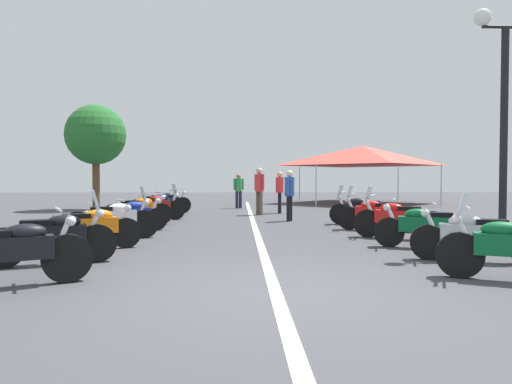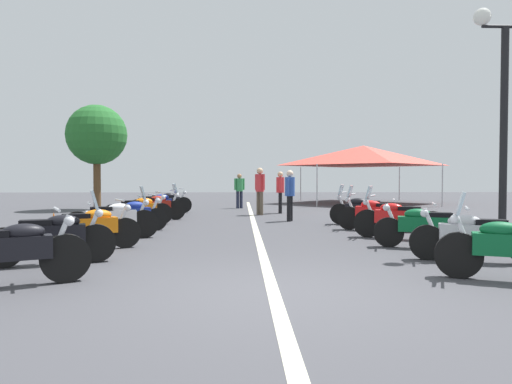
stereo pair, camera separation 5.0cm
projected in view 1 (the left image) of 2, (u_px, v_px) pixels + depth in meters
The scene contains 25 objects.
ground_plane at pixel (276, 293), 5.67m from camera, with size 80.00×80.00×0.00m, color #424247.
lane_centre_stripe at pixel (255, 228), 13.00m from camera, with size 27.67×0.16×0.01m, color beige.
motorcycle_left_row_0 at pixel (11, 252), 5.90m from camera, with size 1.07×1.86×1.01m.
motorcycle_left_row_1 at pixel (54, 236), 7.46m from camera, with size 0.92×1.92×1.21m.
motorcycle_left_row_2 at pixel (90, 228), 8.93m from camera, with size 1.11×1.83×0.98m.
motorcycle_left_row_3 at pixel (113, 219), 10.59m from camera, with size 0.89×2.05×1.22m.
motorcycle_left_row_4 at pixel (129, 215), 12.03m from camera, with size 1.16×1.90×0.98m.
motorcycle_left_row_5 at pixel (138, 210), 13.74m from camera, with size 1.01×1.96×1.00m.
motorcycle_left_row_6 at pixel (153, 206), 15.28m from camera, with size 1.00×2.07×1.22m.
motorcycle_left_row_7 at pixel (157, 204), 16.74m from camera, with size 0.86×1.96×1.21m.
motorcycle_left_row_8 at pixel (164, 202), 18.36m from camera, with size 1.00×2.08×1.00m.
motorcycle_right_row_1 at pixel (475, 235), 7.73m from camera, with size 0.95×2.05×0.98m.
motorcycle_right_row_2 at pixel (426, 226), 9.25m from camera, with size 0.91×2.03×0.98m.
motorcycle_right_row_3 at pixel (398, 218), 10.70m from camera, with size 1.09×1.95×1.22m.
motorcycle_right_row_4 at pixel (376, 213), 12.32m from camera, with size 1.04×2.01×1.21m.
motorcycle_right_row_5 at pixel (362, 210), 13.80m from camera, with size 1.04×1.90×1.20m.
street_lamp_twin_globe at pixel (505, 85), 8.81m from camera, with size 0.32×1.22×4.61m.
traffic_cone_0 at pixel (54, 226), 10.69m from camera, with size 0.36×0.36×0.61m.
traffic_cone_1 at pixel (400, 214), 14.44m from camera, with size 0.36×0.36×0.61m.
bystander_0 at pixel (289, 191), 15.03m from camera, with size 0.49×0.32×1.66m.
bystander_1 at pixel (280, 189), 18.44m from camera, with size 0.53×0.32×1.66m.
bystander_2 at pixel (259, 187), 17.57m from camera, with size 0.44×0.36×1.79m.
bystander_3 at pixel (239, 188), 21.47m from camera, with size 0.32×0.48×1.60m.
roadside_tree_0 at pixel (96, 135), 20.59m from camera, with size 2.65×2.65×4.66m.
event_tent at pixel (362, 156), 25.64m from camera, with size 6.86×6.86×3.20m.
Camera 1 is at (-5.62, 0.44, 1.40)m, focal length 32.53 mm.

